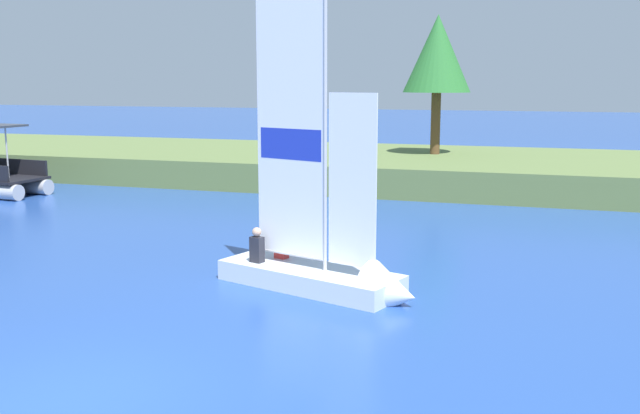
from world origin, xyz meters
The scene contains 4 objects.
ground_plane centered at (0.00, 0.00, 0.00)m, with size 200.00×200.00×0.00m, color #234793.
shore_bank centered at (0.00, 23.07, 0.58)m, with size 80.00×10.47×1.16m, color #5B703D.
shoreline_tree_left centered at (1.48, 23.76, 5.46)m, with size 2.93×2.93×6.00m.
sailboat centered at (2.03, 6.03, 0.54)m, with size 4.75×2.66×6.77m.
Camera 1 is at (6.00, -7.76, 4.36)m, focal length 40.05 mm.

